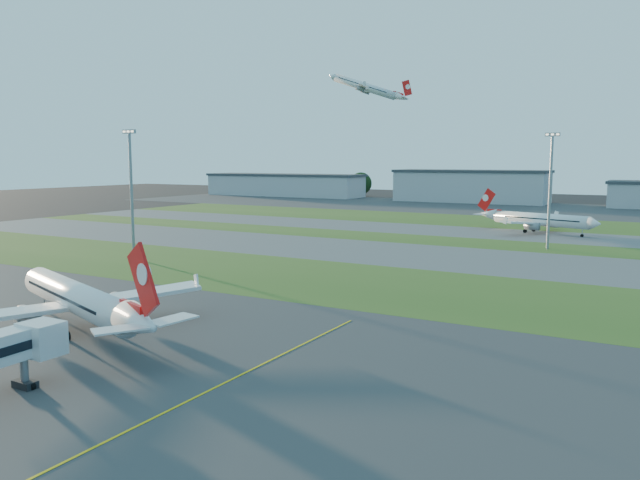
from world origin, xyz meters
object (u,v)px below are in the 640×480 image
Objects in this scene: airliner_taxiing at (539,220)px; light_mast_centre at (550,183)px; airliner_parked at (78,299)px; light_mast_west at (131,186)px.

airliner_taxiing is 34.03m from light_mast_centre.
airliner_parked is 55.24m from light_mast_west.
airliner_parked is 131.95m from airliner_taxiing.
light_mast_west is at bearing -141.34° from light_mast_centre.
airliner_taxiing is 1.26× the size of light_mast_centre.
airliner_taxiing is 1.26× the size of light_mast_west.
light_mast_centre is (7.53, -31.26, 11.14)m from airliner_taxiing.
airliner_parked is 1.30× the size of light_mast_west.
airliner_taxiing is at bearing 103.53° from light_mast_centre.
airliner_taxiing is (27.94, 128.96, -0.15)m from airliner_parked.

